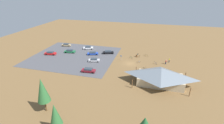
{
  "coord_description": "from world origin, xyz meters",
  "views": [
    {
      "loc": [
        -7.8,
        56.69,
        26.53
      ],
      "look_at": [
        6.52,
        3.08,
        1.2
      ],
      "focal_mm": 26.04,
      "sensor_mm": 36.0,
      "label": 1
    }
  ],
  "objects_px": {
    "bicycle_green_back_row": "(131,58)",
    "car_tan_front_row": "(66,45)",
    "bicycle_yellow_lone_east": "(146,55)",
    "bicycle_orange_yard_center": "(139,57)",
    "bicycle_blue_near_sign": "(155,63)",
    "pine_midwest": "(42,90)",
    "car_blue_inner_stall": "(93,53)",
    "visitor_by_pavilion": "(166,62)",
    "bike_pavilion": "(161,75)",
    "trash_bin": "(137,56)",
    "lot_sign": "(121,57)",
    "bicycle_silver_trailside": "(139,62)",
    "car_red_aisle_side": "(50,53)",
    "car_silver_back_corner": "(94,60)",
    "pine_center": "(55,114)",
    "car_black_end_stall": "(108,52)",
    "visitor_near_lot": "(169,60)",
    "car_maroon_second_row": "(89,70)",
    "bicycle_black_mid_cluster": "(144,68)",
    "car_green_far_end": "(70,51)",
    "bicycle_teal_yard_left": "(138,54)",
    "car_white_mid_lot": "(88,48)"
  },
  "relations": [
    {
      "from": "pine_midwest",
      "to": "car_blue_inner_stall",
      "type": "bearing_deg",
      "value": -86.51
    },
    {
      "from": "pine_center",
      "to": "bicycle_yellow_lone_east",
      "type": "height_order",
      "value": "pine_center"
    },
    {
      "from": "bike_pavilion",
      "to": "car_black_end_stall",
      "type": "relative_size",
      "value": 3.13
    },
    {
      "from": "car_green_far_end",
      "to": "car_maroon_second_row",
      "type": "xyz_separation_m",
      "value": [
        -15.18,
        15.04,
        -0.03
      ]
    },
    {
      "from": "bicycle_blue_near_sign",
      "to": "car_blue_inner_stall",
      "type": "bearing_deg",
      "value": -5.87
    },
    {
      "from": "bicycle_blue_near_sign",
      "to": "car_black_end_stall",
      "type": "distance_m",
      "value": 21.28
    },
    {
      "from": "car_tan_front_row",
      "to": "bicycle_green_back_row",
      "type": "bearing_deg",
      "value": 168.23
    },
    {
      "from": "visitor_near_lot",
      "to": "visitor_by_pavilion",
      "type": "distance_m",
      "value": 2.55
    },
    {
      "from": "bicycle_blue_near_sign",
      "to": "car_tan_front_row",
      "type": "xyz_separation_m",
      "value": [
        43.52,
        -10.05,
        0.35
      ]
    },
    {
      "from": "car_maroon_second_row",
      "to": "car_tan_front_row",
      "type": "bearing_deg",
      "value": -46.88
    },
    {
      "from": "bicycle_silver_trailside",
      "to": "bicycle_blue_near_sign",
      "type": "relative_size",
      "value": 1.01
    },
    {
      "from": "bicycle_orange_yard_center",
      "to": "bicycle_silver_trailside",
      "type": "bearing_deg",
      "value": 96.24
    },
    {
      "from": "car_blue_inner_stall",
      "to": "bicycle_green_back_row",
      "type": "bearing_deg",
      "value": -179.04
    },
    {
      "from": "trash_bin",
      "to": "lot_sign",
      "type": "bearing_deg",
      "value": 43.65
    },
    {
      "from": "car_silver_back_corner",
      "to": "visitor_near_lot",
      "type": "xyz_separation_m",
      "value": [
        -28.58,
        -7.13,
        0.23
      ]
    },
    {
      "from": "car_maroon_second_row",
      "to": "visitor_near_lot",
      "type": "relative_size",
      "value": 2.71
    },
    {
      "from": "pine_center",
      "to": "bicycle_blue_near_sign",
      "type": "height_order",
      "value": "pine_center"
    },
    {
      "from": "bike_pavilion",
      "to": "car_tan_front_row",
      "type": "distance_m",
      "value": 51.18
    },
    {
      "from": "bicycle_teal_yard_left",
      "to": "car_silver_back_corner",
      "type": "xyz_separation_m",
      "value": [
        15.83,
        11.21,
        0.36
      ]
    },
    {
      "from": "pine_midwest",
      "to": "car_green_far_end",
      "type": "xyz_separation_m",
      "value": [
        12.99,
        -35.68,
        -5.01
      ]
    },
    {
      "from": "lot_sign",
      "to": "visitor_by_pavilion",
      "type": "distance_m",
      "value": 17.29
    },
    {
      "from": "bicycle_silver_trailside",
      "to": "car_red_aisle_side",
      "type": "xyz_separation_m",
      "value": [
        38.06,
        1.47,
        0.38
      ]
    },
    {
      "from": "lot_sign",
      "to": "car_black_end_stall",
      "type": "bearing_deg",
      "value": -38.91
    },
    {
      "from": "bicycle_yellow_lone_east",
      "to": "car_tan_front_row",
      "type": "height_order",
      "value": "car_tan_front_row"
    },
    {
      "from": "bicycle_green_back_row",
      "to": "car_tan_front_row",
      "type": "distance_m",
      "value": 34.46
    },
    {
      "from": "bicycle_yellow_lone_east",
      "to": "bicycle_orange_yard_center",
      "type": "bearing_deg",
      "value": 35.55
    },
    {
      "from": "bicycle_teal_yard_left",
      "to": "car_white_mid_lot",
      "type": "relative_size",
      "value": 0.35
    },
    {
      "from": "car_black_end_stall",
      "to": "car_blue_inner_stall",
      "type": "distance_m",
      "value": 6.75
    },
    {
      "from": "bicycle_teal_yard_left",
      "to": "car_black_end_stall",
      "type": "bearing_deg",
      "value": 6.83
    },
    {
      "from": "bicycle_blue_near_sign",
      "to": "car_tan_front_row",
      "type": "distance_m",
      "value": 44.67
    },
    {
      "from": "car_tan_front_row",
      "to": "visitor_near_lot",
      "type": "height_order",
      "value": "visitor_near_lot"
    },
    {
      "from": "bicycle_green_back_row",
      "to": "bicycle_orange_yard_center",
      "type": "distance_m",
      "value": 3.43
    },
    {
      "from": "bicycle_green_back_row",
      "to": "car_blue_inner_stall",
      "type": "xyz_separation_m",
      "value": [
        16.79,
        0.28,
        0.34
      ]
    },
    {
      "from": "bicycle_teal_yard_left",
      "to": "bicycle_blue_near_sign",
      "type": "height_order",
      "value": "bicycle_blue_near_sign"
    },
    {
      "from": "pine_center",
      "to": "bicycle_yellow_lone_east",
      "type": "bearing_deg",
      "value": -107.52
    },
    {
      "from": "trash_bin",
      "to": "bicycle_green_back_row",
      "type": "distance_m",
      "value": 3.0
    },
    {
      "from": "bicycle_black_mid_cluster",
      "to": "bicycle_teal_yard_left",
      "type": "xyz_separation_m",
      "value": [
        3.74,
        -12.53,
        0.01
      ]
    },
    {
      "from": "bicycle_yellow_lone_east",
      "to": "car_silver_back_corner",
      "type": "xyz_separation_m",
      "value": [
        19.45,
        11.08,
        0.36
      ]
    },
    {
      "from": "car_blue_inner_stall",
      "to": "visitor_by_pavilion",
      "type": "height_order",
      "value": "visitor_by_pavilion"
    },
    {
      "from": "bicycle_orange_yard_center",
      "to": "car_maroon_second_row",
      "type": "distance_m",
      "value": 23.36
    },
    {
      "from": "trash_bin",
      "to": "car_silver_back_corner",
      "type": "bearing_deg",
      "value": 30.92
    },
    {
      "from": "bicycle_yellow_lone_east",
      "to": "bicycle_blue_near_sign",
      "type": "bearing_deg",
      "value": 119.43
    },
    {
      "from": "bicycle_yellow_lone_east",
      "to": "bicycle_teal_yard_left",
      "type": "bearing_deg",
      "value": -2.08
    },
    {
      "from": "car_silver_back_corner",
      "to": "visitor_by_pavilion",
      "type": "bearing_deg",
      "value": -169.66
    },
    {
      "from": "lot_sign",
      "to": "pine_midwest",
      "type": "bearing_deg",
      "value": 71.93
    },
    {
      "from": "visitor_near_lot",
      "to": "pine_center",
      "type": "bearing_deg",
      "value": 60.45
    },
    {
      "from": "bicycle_teal_yard_left",
      "to": "car_tan_front_row",
      "type": "height_order",
      "value": "car_tan_front_row"
    },
    {
      "from": "visitor_by_pavilion",
      "to": "bicycle_black_mid_cluster",
      "type": "bearing_deg",
      "value": 39.4
    },
    {
      "from": "bicycle_black_mid_cluster",
      "to": "car_red_aisle_side",
      "type": "xyz_separation_m",
      "value": [
        40.54,
        -3.28,
        0.4
      ]
    },
    {
      "from": "bicycle_green_back_row",
      "to": "car_blue_inner_stall",
      "type": "distance_m",
      "value": 16.79
    }
  ]
}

